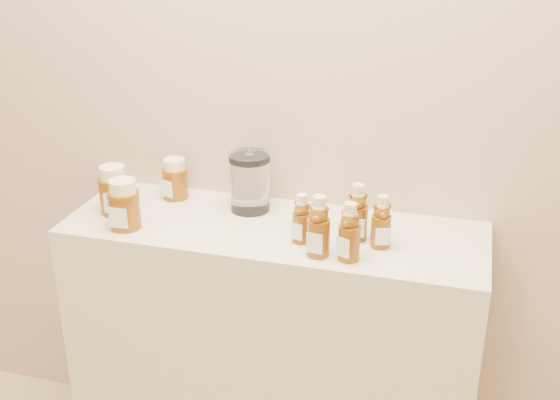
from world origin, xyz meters
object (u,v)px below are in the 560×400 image
(bear_bottle_back_left, at_px, (302,215))
(bear_bottle_front_left, at_px, (319,222))
(honey_jar_left, at_px, (114,189))
(glass_canister, at_px, (250,180))
(display_table, at_px, (274,357))

(bear_bottle_back_left, xyz_separation_m, bear_bottle_front_left, (0.06, -0.06, 0.02))
(bear_bottle_back_left, relative_size, honey_jar_left, 1.09)
(honey_jar_left, relative_size, glass_canister, 0.75)
(bear_bottle_front_left, distance_m, glass_canister, 0.34)
(honey_jar_left, xyz_separation_m, glass_canister, (0.38, 0.12, 0.02))
(bear_bottle_front_left, bearing_deg, glass_canister, 144.39)
(glass_canister, bearing_deg, bear_bottle_front_left, -41.00)
(honey_jar_left, bearing_deg, bear_bottle_back_left, -27.36)
(honey_jar_left, height_order, glass_canister, glass_canister)
(bear_bottle_back_left, height_order, bear_bottle_front_left, bear_bottle_front_left)
(display_table, relative_size, glass_canister, 6.28)
(glass_canister, bearing_deg, bear_bottle_back_left, -39.17)
(display_table, height_order, bear_bottle_back_left, bear_bottle_back_left)
(display_table, bearing_deg, honey_jar_left, -176.75)
(honey_jar_left, distance_m, glass_canister, 0.40)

